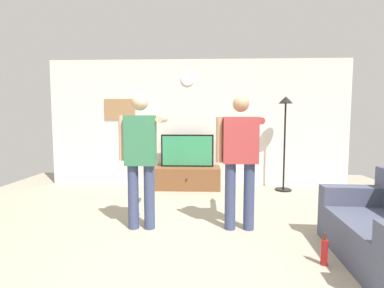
# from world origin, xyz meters

# --- Properties ---
(ground_plane) EXTENTS (8.40, 8.40, 0.00)m
(ground_plane) POSITION_xyz_m (0.00, 0.00, 0.00)
(ground_plane) COLOR #9E937F
(back_wall) EXTENTS (6.40, 0.10, 2.70)m
(back_wall) POSITION_xyz_m (0.00, 2.95, 1.35)
(back_wall) COLOR silver
(back_wall) RESTS_ON ground_plane
(tv_stand) EXTENTS (1.35, 0.58, 0.45)m
(tv_stand) POSITION_xyz_m (-0.22, 2.60, 0.23)
(tv_stand) COLOR brown
(tv_stand) RESTS_ON ground_plane
(television) EXTENTS (1.09, 0.07, 0.67)m
(television) POSITION_xyz_m (-0.22, 2.65, 0.79)
(television) COLOR black
(television) RESTS_ON tv_stand
(wall_clock) EXTENTS (0.29, 0.03, 0.29)m
(wall_clock) POSITION_xyz_m (-0.22, 2.89, 2.30)
(wall_clock) COLOR white
(framed_picture) EXTENTS (0.67, 0.04, 0.44)m
(framed_picture) POSITION_xyz_m (-1.69, 2.90, 1.65)
(framed_picture) COLOR #997047
(floor_lamp) EXTENTS (0.32, 0.32, 1.89)m
(floor_lamp) POSITION_xyz_m (1.73, 2.51, 1.35)
(floor_lamp) COLOR black
(floor_lamp) RESTS_ON ground_plane
(person_standing_nearer_lamp) EXTENTS (0.56, 0.78, 1.75)m
(person_standing_nearer_lamp) POSITION_xyz_m (-0.70, 0.43, 0.99)
(person_standing_nearer_lamp) COLOR #384266
(person_standing_nearer_lamp) RESTS_ON ground_plane
(person_standing_nearer_couch) EXTENTS (0.62, 0.78, 1.73)m
(person_standing_nearer_couch) POSITION_xyz_m (0.58, 0.44, 0.99)
(person_standing_nearer_couch) COLOR #384266
(person_standing_nearer_couch) RESTS_ON ground_plane
(beverage_bottle) EXTENTS (0.07, 0.07, 0.33)m
(beverage_bottle) POSITION_xyz_m (1.30, -0.46, 0.13)
(beverage_bottle) COLOR maroon
(beverage_bottle) RESTS_ON ground_plane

